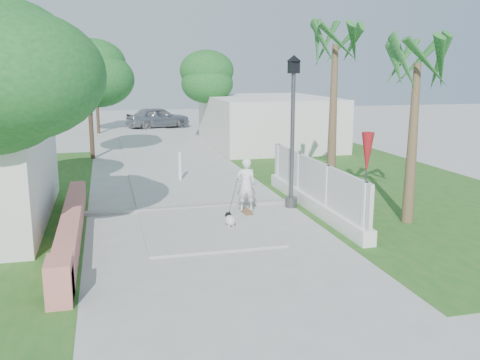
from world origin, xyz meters
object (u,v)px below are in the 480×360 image
object	(u,v)px
patio_umbrella	(367,154)
street_lamp	(293,126)
skateboarder	(239,191)
dog	(230,220)
parked_car	(158,117)
bollard	(180,166)

from	to	relation	value
patio_umbrella	street_lamp	bearing A→B (deg)	152.24
patio_umbrella	skateboarder	bearing A→B (deg)	175.67
street_lamp	skateboarder	world-z (taller)	street_lamp
dog	parked_car	world-z (taller)	parked_car
bollard	dog	world-z (taller)	bollard
skateboarder	parked_car	xyz separation A→B (m)	(0.10, 23.34, -0.00)
patio_umbrella	parked_car	bearing A→B (deg)	98.67
dog	parked_car	distance (m)	24.26
street_lamp	patio_umbrella	world-z (taller)	street_lamp
skateboarder	parked_car	world-z (taller)	skateboarder
skateboarder	parked_car	size ratio (longest dim) A/B	0.37
street_lamp	skateboarder	size ratio (longest dim) A/B	2.77
patio_umbrella	dog	distance (m)	4.46
bollard	dog	bearing A→B (deg)	-85.92
bollard	dog	xyz separation A→B (m)	(0.44, -6.13, -0.37)
street_lamp	parked_car	xyz separation A→B (m)	(-1.70, 22.62, -1.69)
bollard	patio_umbrella	size ratio (longest dim) A/B	0.47
street_lamp	dog	world-z (taller)	street_lamp
bollard	parked_car	xyz separation A→B (m)	(1.00, 18.12, 0.15)
skateboarder	dog	distance (m)	1.15
street_lamp	parked_car	distance (m)	22.74
parked_car	skateboarder	bearing A→B (deg)	163.02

